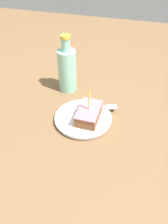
{
  "coord_description": "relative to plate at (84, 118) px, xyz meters",
  "views": [
    {
      "loc": [
        0.18,
        -0.58,
        0.55
      ],
      "look_at": [
        0.0,
        -0.01,
        0.04
      ],
      "focal_mm": 35.0,
      "sensor_mm": 36.0,
      "label": 1
    }
  ],
  "objects": [
    {
      "name": "plate",
      "position": [
        0.0,
        0.0,
        0.0
      ],
      "size": [
        0.21,
        0.21,
        0.02
      ],
      "color": "silver",
      "rests_on": "ground_plane"
    },
    {
      "name": "cake_slice",
      "position": [
        0.02,
        -0.0,
        0.03
      ],
      "size": [
        0.07,
        0.12,
        0.12
      ],
      "color": "brown",
      "rests_on": "plate"
    },
    {
      "name": "fork",
      "position": [
        0.03,
        0.06,
        0.01
      ],
      "size": [
        0.18,
        0.09,
        0.0
      ],
      "color": "silver",
      "rests_on": "plate"
    },
    {
      "name": "bottle",
      "position": [
        -0.13,
        0.18,
        0.09
      ],
      "size": [
        0.08,
        0.08,
        0.24
      ],
      "color": "#8CD1B2",
      "rests_on": "ground_plane"
    },
    {
      "name": "ground_plane",
      "position": [
        -0.0,
        0.01,
        -0.03
      ],
      "size": [
        2.4,
        2.4,
        0.04
      ],
      "color": "brown",
      "rests_on": "ground"
    }
  ]
}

